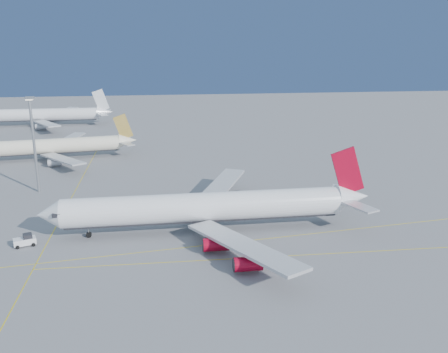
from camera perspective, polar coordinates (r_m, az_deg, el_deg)
ground at (r=111.29m, az=1.28°, el=-6.22°), size 500.00×500.00×0.00m
taxiway_lines at (r=116.16m, az=-6.41°, el=-5.33°), size 118.86×140.00×0.02m
airliner_virgin at (r=109.58m, az=-1.49°, el=-3.53°), size 73.25×65.89×18.09m
airliner_etihad at (r=181.81m, az=-18.84°, el=3.30°), size 56.79×52.00×14.84m
airliner_third at (r=249.38m, az=-19.76°, el=6.65°), size 62.13×57.42×16.70m
pushback_tug at (r=111.35m, az=-21.76°, el=-6.80°), size 4.84×3.77×2.45m
light_mast at (r=143.07m, az=-20.96°, el=4.24°), size 2.25×2.25×26.09m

